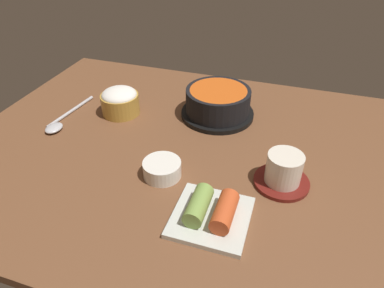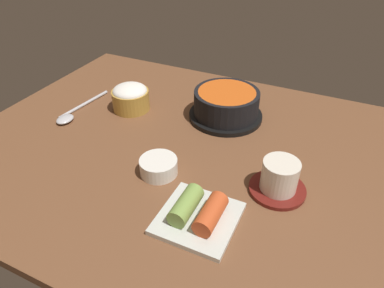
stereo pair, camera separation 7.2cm
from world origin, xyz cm
name	(u,v)px [view 1 (the left image)]	position (x,y,z in cm)	size (l,w,h in cm)	color
dining_table	(186,152)	(0.00, 0.00, 1.00)	(100.00, 76.00, 2.00)	brown
stone_pot	(218,103)	(2.92, 15.62, 5.61)	(18.07, 18.07, 7.10)	black
rice_bowl	(120,101)	(-20.56, 9.26, 5.45)	(9.41, 9.41, 6.74)	#B78C38
tea_cup_with_saucer	(283,171)	(21.02, -5.01, 5.04)	(10.60, 10.60, 6.73)	maroon
banchan_cup_center	(162,168)	(-1.56, -9.90, 3.74)	(7.51, 7.51, 3.24)	white
kimchi_plate	(211,213)	(10.63, -17.94, 3.63)	(12.92, 12.92, 4.38)	silver
spoon	(60,122)	(-32.10, -0.20, 2.61)	(4.24, 18.95, 1.35)	#B7B7BC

